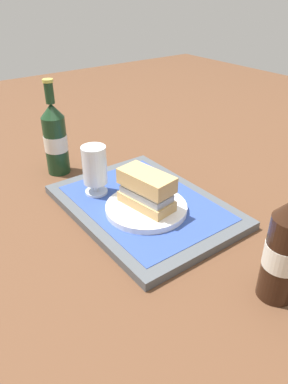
{
  "coord_description": "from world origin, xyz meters",
  "views": [
    {
      "loc": [
        -0.6,
        0.44,
        0.49
      ],
      "look_at": [
        0.0,
        0.0,
        0.05
      ],
      "focal_mm": 34.13,
      "sensor_mm": 36.0,
      "label": 1
    }
  ],
  "objects_px": {
    "plate": "(146,208)",
    "beer_bottle": "(55,138)",
    "second_bottle": "(285,248)",
    "beer_glass": "(95,168)",
    "sandwich": "(145,189)"
  },
  "relations": [
    {
      "from": "plate",
      "to": "second_bottle",
      "type": "bearing_deg",
      "value": -172.98
    },
    {
      "from": "beer_glass",
      "to": "sandwich",
      "type": "bearing_deg",
      "value": -159.56
    },
    {
      "from": "plate",
      "to": "beer_bottle",
      "type": "bearing_deg",
      "value": 10.08
    },
    {
      "from": "sandwich",
      "to": "plate",
      "type": "bearing_deg",
      "value": -180.0
    },
    {
      "from": "beer_glass",
      "to": "beer_bottle",
      "type": "distance_m",
      "value": 0.2
    },
    {
      "from": "beer_glass",
      "to": "beer_bottle",
      "type": "xyz_separation_m",
      "value": [
        0.2,
        0.01,
        0.02
      ]
    },
    {
      "from": "plate",
      "to": "second_bottle",
      "type": "height_order",
      "value": "second_bottle"
    },
    {
      "from": "plate",
      "to": "sandwich",
      "type": "distance_m",
      "value": 0.05
    },
    {
      "from": "beer_glass",
      "to": "second_bottle",
      "type": "relative_size",
      "value": 0.47
    },
    {
      "from": "beer_bottle",
      "to": "beer_glass",
      "type": "bearing_deg",
      "value": -177.42
    },
    {
      "from": "plate",
      "to": "beer_bottle",
      "type": "xyz_separation_m",
      "value": [
        0.34,
        0.06,
        0.08
      ]
    },
    {
      "from": "beer_bottle",
      "to": "plate",
      "type": "bearing_deg",
      "value": -169.92
    },
    {
      "from": "sandwich",
      "to": "beer_glass",
      "type": "relative_size",
      "value": 1.11
    },
    {
      "from": "sandwich",
      "to": "beer_glass",
      "type": "xyz_separation_m",
      "value": [
        0.14,
        0.05,
        0.01
      ]
    },
    {
      "from": "plate",
      "to": "sandwich",
      "type": "xyz_separation_m",
      "value": [
        0.0,
        0.0,
        0.05
      ]
    }
  ]
}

